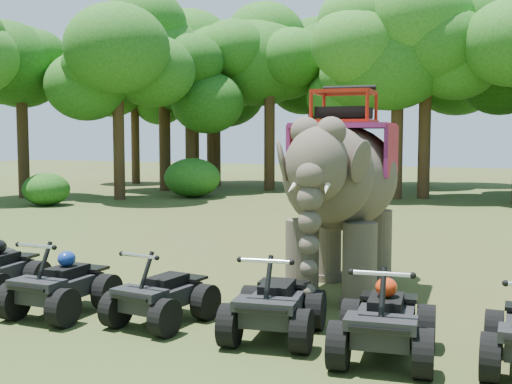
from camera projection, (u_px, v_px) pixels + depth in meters
ground at (229, 304)px, 11.39m from camera, size 110.00×110.00×0.00m
elephant at (342, 190)px, 12.07m from camera, size 2.40×4.81×3.92m
atv_1 at (61, 276)px, 10.65m from camera, size 1.27×1.74×1.29m
atv_2 at (162, 286)px, 10.14m from camera, size 1.38×1.76×1.21m
atv_3 at (275, 294)px, 9.41m from camera, size 1.52×1.92×1.30m
atv_4 at (385, 310)px, 8.51m from camera, size 1.50×1.92×1.32m
tree_0 at (425, 100)px, 30.47m from camera, size 6.59×6.59×9.42m
tree_27 at (22, 115)px, 30.92m from camera, size 5.59×5.59×7.99m
tree_28 at (118, 117)px, 30.18m from camera, size 5.48×5.48×7.83m
tree_29 at (190, 125)px, 34.38m from camera, size 5.07×5.07×7.25m
tree_30 at (270, 100)px, 35.29m from camera, size 6.99×6.99×9.99m
tree_31 at (348, 123)px, 33.49m from camera, size 5.18×5.18×7.41m
tree_32 at (164, 90)px, 35.08m from camera, size 7.70×7.70×11.00m
tree_33 at (194, 102)px, 37.81m from camera, size 7.04×7.04×10.05m
tree_35 at (211, 116)px, 40.75m from camera, size 6.02×6.02×8.60m
tree_36 at (397, 101)px, 30.36m from camera, size 6.53×6.53×9.32m
tree_37 at (135, 125)px, 40.51m from camera, size 5.23×5.23×7.48m
tree_39 at (313, 108)px, 40.18m from camera, size 6.64×6.64×9.49m
tree_40 at (425, 105)px, 37.95m from camera, size 6.78×6.78×9.68m
tree_41 at (216, 120)px, 38.48m from camera, size 5.54×5.54×7.91m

